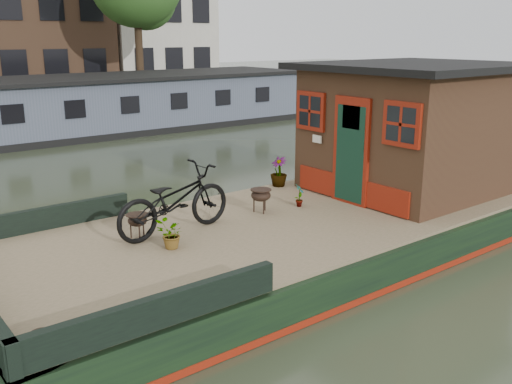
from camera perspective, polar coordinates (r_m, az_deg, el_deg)
ground at (r=10.31m, az=7.51°, el=-4.97°), size 120.00×120.00×0.00m
houseboat_hull at (r=9.37m, az=1.80°, el=-5.19°), size 14.01×4.02×0.60m
houseboat_deck at (r=10.11m, az=7.63°, el=-1.65°), size 11.80×3.80×0.05m
bow_bulwark at (r=7.50m, az=-20.86°, el=-7.08°), size 3.00×4.00×0.35m
cabin at (r=11.48m, az=15.59°, el=6.38°), size 4.00×3.50×2.42m
bicycle at (r=8.66m, az=-8.19°, el=-0.83°), size 2.01×0.84×1.03m
potted_plant_a at (r=10.03m, az=4.36°, el=-0.35°), size 0.26×0.24×0.41m
potted_plant_c at (r=8.12m, az=-8.56°, el=-4.23°), size 0.39×0.34×0.42m
potted_plant_d at (r=11.36m, az=2.29°, el=2.04°), size 0.37×0.37×0.59m
brazier_front at (r=9.68m, az=0.49°, el=-0.87°), size 0.39×0.39×0.41m
brazier_rear at (r=8.63m, az=-11.74°, el=-3.36°), size 0.35×0.35×0.38m
bollard_stbd at (r=5.91m, az=-20.66°, el=-13.96°), size 0.20×0.20×0.23m
far_houseboat at (r=22.02m, az=-19.49°, el=7.74°), size 20.40×4.40×2.11m
quay at (r=28.27m, az=-23.74°, el=7.77°), size 60.00×6.00×0.90m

